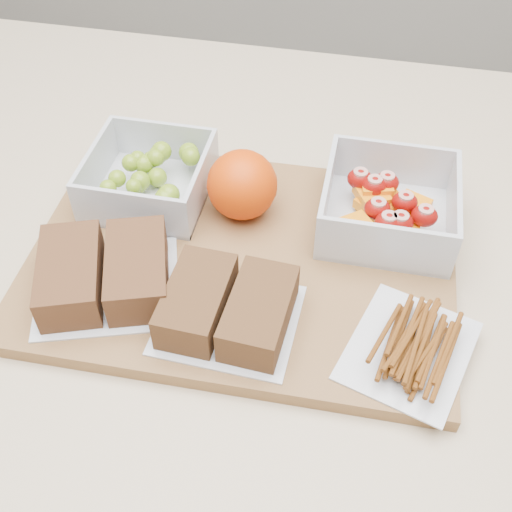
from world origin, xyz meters
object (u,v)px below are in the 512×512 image
Objects in this scene: sandwich_bag_center at (228,308)px; pretzel_bag at (411,342)px; cutting_board at (242,260)px; orange at (242,185)px; grape_container at (151,178)px; fruit_container at (387,208)px; sandwich_bag_left at (104,273)px.

sandwich_bag_center is 0.89× the size of pretzel_bag.
cutting_board is 0.08m from orange.
orange is (-0.01, 0.06, 0.04)m from cutting_board.
pretzel_bag is at bearing -28.45° from grape_container.
grape_container is at bearing 151.55° from pretzel_bag.
sandwich_bag_center is (-0.13, -0.16, -0.00)m from fruit_container.
fruit_container is (0.14, 0.07, 0.03)m from cutting_board.
cutting_board is at bearing 30.32° from sandwich_bag_left.
orange reaches higher than sandwich_bag_left.
fruit_container reaches higher than grape_container.
grape_container is 0.32m from pretzel_bag.
cutting_board is 0.14m from grape_container.
fruit_container reaches higher than pretzel_bag.
pretzel_bag is at bearing -27.60° from cutting_board.
orange is 0.23m from pretzel_bag.
sandwich_bag_left reaches higher than pretzel_bag.
sandwich_bag_left reaches higher than cutting_board.
grape_container is (-0.12, 0.07, 0.03)m from cutting_board.
fruit_container is 0.93× the size of pretzel_bag.
grape_container is at bearing 128.38° from sandwich_bag_center.
cutting_board is 0.19m from pretzel_bag.
fruit_container is at bearing 27.31° from cutting_board.
pretzel_bag is at bearing -78.52° from fruit_container.
sandwich_bag_left is at bearing 176.80° from pretzel_bag.
sandwich_bag_left is at bearing -90.24° from grape_container.
orange is (-0.15, -0.01, 0.01)m from fruit_container.
sandwich_bag_center reaches higher than cutting_board.
fruit_container is 0.16m from pretzel_bag.
sandwich_bag_left is 0.29m from pretzel_bag.
cutting_board is at bearing -151.51° from fruit_container.
cutting_board is 5.74× the size of orange.
grape_container is at bearing 175.74° from orange.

